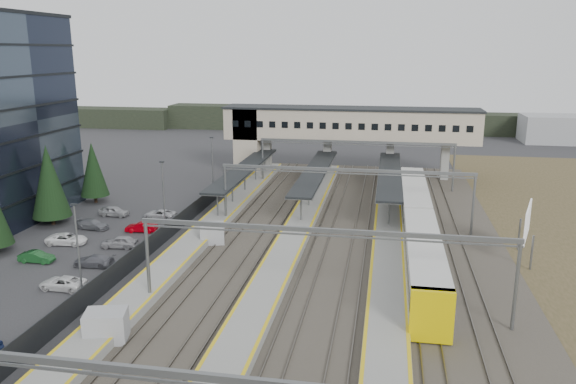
% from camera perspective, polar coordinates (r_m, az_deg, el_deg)
% --- Properties ---
extents(ground, '(220.00, 220.00, 0.00)m').
position_cam_1_polar(ground, '(54.08, -8.43, -7.63)').
color(ground, '#2B2B2D').
rests_on(ground, ground).
extents(car_park, '(10.55, 44.57, 1.29)m').
position_cam_1_polar(car_park, '(53.51, -25.04, -8.43)').
color(car_park, silver).
rests_on(car_park, ground).
extents(lampposts, '(0.50, 53.25, 8.07)m').
position_cam_1_polar(lampposts, '(56.72, -15.89, -2.35)').
color(lampposts, slate).
rests_on(lampposts, ground).
extents(fence, '(0.08, 90.00, 2.00)m').
position_cam_1_polar(fence, '(60.34, -12.85, -4.49)').
color(fence, '#26282B').
rests_on(fence, ground).
extents(relay_cabin_near, '(3.29, 2.76, 2.36)m').
position_cam_1_polar(relay_cabin_near, '(42.30, -17.97, -12.92)').
color(relay_cabin_near, '#97999C').
rests_on(relay_cabin_near, ground).
extents(relay_cabin_far, '(2.98, 2.70, 2.27)m').
position_cam_1_polar(relay_cabin_far, '(59.87, -7.70, -4.26)').
color(relay_cabin_far, '#97999C').
rests_on(relay_cabin_far, ground).
extents(rail_corridor, '(34.00, 90.00, 0.92)m').
position_cam_1_polar(rail_corridor, '(56.50, 2.26, -6.19)').
color(rail_corridor, '#322D26').
rests_on(rail_corridor, ground).
extents(canopies, '(23.10, 30.00, 3.28)m').
position_cam_1_polar(canopies, '(76.77, 2.82, 2.13)').
color(canopies, black).
rests_on(canopies, ground).
extents(footbridge, '(40.40, 6.40, 11.20)m').
position_cam_1_polar(footbridge, '(90.71, 4.52, 6.54)').
color(footbridge, '#C3B39A').
rests_on(footbridge, ground).
extents(gantries, '(28.40, 62.28, 7.17)m').
position_cam_1_polar(gantries, '(52.57, 4.89, -1.26)').
color(gantries, slate).
rests_on(gantries, ground).
extents(train, '(3.03, 42.07, 3.81)m').
position_cam_1_polar(train, '(59.87, 13.07, -3.48)').
color(train, beige).
rests_on(train, ground).
extents(billboard, '(1.95, 6.16, 5.49)m').
position_cam_1_polar(billboard, '(58.97, 23.14, -2.97)').
color(billboard, slate).
rests_on(billboard, ground).
extents(treeline_far, '(170.00, 19.00, 7.00)m').
position_cam_1_polar(treeline_far, '(140.98, 13.13, 6.91)').
color(treeline_far, black).
rests_on(treeline_far, ground).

